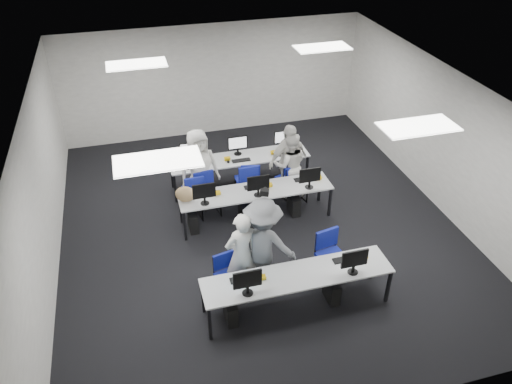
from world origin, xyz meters
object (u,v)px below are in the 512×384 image
object	(u,v)px
chair_3	(251,194)
photographer	(263,245)
chair_7	(287,185)
student_0	(242,254)
student_1	(290,165)
chair_5	(194,197)
student_2	(199,168)
student_3	(288,161)
desk_front	(298,277)
chair_1	(331,265)
chair_2	(208,201)
desk_mid	(256,192)
chair_4	(295,190)
chair_6	(247,187)
chair_0	(228,283)

from	to	relation	value
chair_3	photographer	xyz separation A→B (m)	(-0.44, -2.45, 0.62)
chair_7	student_0	bearing A→B (deg)	-143.93
chair_7	student_1	distance (m)	0.51
chair_5	student_2	size ratio (longest dim) A/B	0.50
chair_5	student_3	size ratio (longest dim) A/B	0.52
desk_front	chair_1	xyz separation A→B (m)	(0.83, 0.51, -0.37)
student_1	desk_front	bearing A→B (deg)	84.34
desk_front	chair_3	distance (m)	3.18
student_2	student_0	bearing A→B (deg)	-97.69
photographer	chair_2	bearing A→B (deg)	-53.74
chair_5	photographer	bearing A→B (deg)	-75.92
desk_mid	chair_7	bearing A→B (deg)	37.80
desk_mid	chair_4	world-z (taller)	chair_4
chair_5	chair_6	world-z (taller)	chair_6
chair_1	student_0	world-z (taller)	student_0
chair_0	desk_mid	bearing A→B (deg)	50.09
chair_0	chair_4	world-z (taller)	chair_4
desk_mid	chair_1	size ratio (longest dim) A/B	3.30
chair_6	photographer	xyz separation A→B (m)	(-0.41, -2.71, 0.61)
chair_5	student_0	distance (m)	2.79
student_3	desk_front	bearing A→B (deg)	-125.78
student_1	photographer	size ratio (longest dim) A/B	0.85
chair_7	student_0	size ratio (longest dim) A/B	0.50
chair_1	chair_3	bearing A→B (deg)	95.86
chair_2	student_1	distance (m)	1.99
chair_5	student_2	distance (m)	0.66
chair_4	chair_6	size ratio (longest dim) A/B	0.91
chair_6	chair_7	world-z (taller)	chair_6
desk_front	chair_5	xyz separation A→B (m)	(-1.20, 3.34, -0.40)
chair_6	photographer	size ratio (longest dim) A/B	0.52
chair_1	chair_5	size ratio (longest dim) A/B	1.08
chair_0	chair_4	distance (m)	3.24
chair_2	student_3	size ratio (longest dim) A/B	0.54
chair_1	chair_2	world-z (taller)	chair_1
student_1	chair_4	bearing A→B (deg)	111.92
chair_5	chair_6	xyz separation A→B (m)	(1.21, 0.07, 0.01)
student_2	student_3	world-z (taller)	student_2
chair_0	student_0	bearing A→B (deg)	-0.94
chair_4	chair_7	world-z (taller)	chair_4
chair_6	student_3	world-z (taller)	student_3
desk_mid	chair_5	size ratio (longest dim) A/B	3.56
chair_0	chair_2	world-z (taller)	chair_2
chair_0	chair_7	distance (m)	3.37
desk_mid	chair_3	distance (m)	0.68
desk_mid	chair_4	bearing A→B (deg)	24.34
desk_mid	chair_2	distance (m)	1.13
photographer	student_2	bearing A→B (deg)	-54.08
chair_3	chair_7	xyz separation A→B (m)	(0.89, 0.17, -0.02)
chair_2	photographer	xyz separation A→B (m)	(0.54, -2.40, 0.61)
chair_2	photographer	distance (m)	2.53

